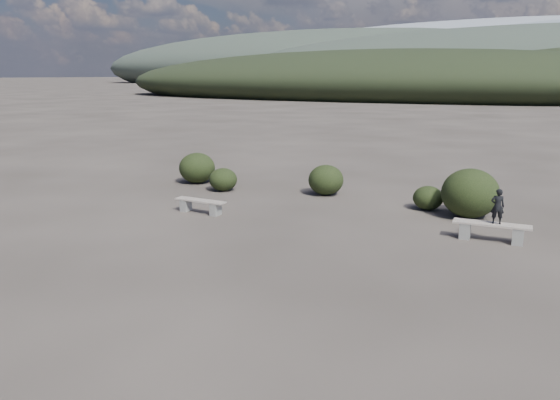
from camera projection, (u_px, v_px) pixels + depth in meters
The scene contains 10 objects.
ground at pixel (231, 290), 11.14m from camera, with size 1200.00×1200.00×0.00m, color #322B27.
bench_left at pixel (200, 205), 17.24m from camera, with size 1.74×0.39×0.43m.
bench_right at pixel (491, 230), 14.35m from camera, with size 1.98×0.53×0.49m.
seated_person at pixel (498, 206), 14.16m from camera, with size 0.34×0.22×0.93m, color black.
shrub_a at pixel (223, 179), 20.54m from camera, with size 1.05×1.05×0.86m, color black.
shrub_b at pixel (326, 180), 19.83m from camera, with size 1.28×1.28×1.10m, color black.
shrub_c at pixel (428, 198), 17.68m from camera, with size 0.97×0.97×0.78m, color black.
shrub_d at pixel (470, 193), 16.65m from camera, with size 1.73×1.73×1.51m, color black.
shrub_f at pixel (197, 168), 21.99m from camera, with size 1.45×1.45×1.22m, color black.
mountain_ridges at pixel (543, 62), 305.78m from camera, with size 500.00×400.00×56.00m.
Camera 1 is at (5.67, -8.82, 4.31)m, focal length 35.00 mm.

